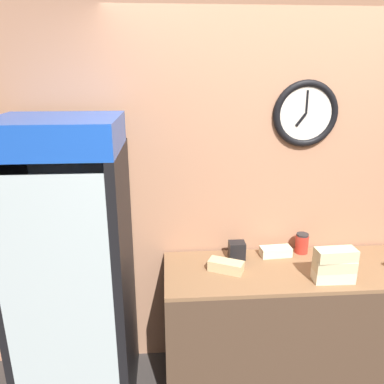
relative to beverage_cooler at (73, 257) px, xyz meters
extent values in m
cube|color=#AD7A5B|center=(1.47, 0.35, 0.32)|extent=(5.20, 0.06, 2.70)
torus|color=black|center=(1.50, 0.30, 0.82)|extent=(0.43, 0.05, 0.43)
cylinder|color=silver|center=(1.50, 0.30, 0.82)|extent=(0.36, 0.01, 0.36)
cube|color=black|center=(1.47, 0.29, 0.79)|extent=(0.07, 0.01, 0.09)
cube|color=black|center=(1.50, 0.29, 0.90)|extent=(0.01, 0.01, 0.15)
cube|color=#4C3828|center=(1.47, 0.01, -0.60)|extent=(1.82, 0.57, 0.87)
cube|color=brown|center=(1.47, 0.01, -0.15)|extent=(1.82, 0.57, 0.02)
cube|color=black|center=(0.00, 0.28, -0.18)|extent=(0.68, 0.04, 1.71)
cube|color=black|center=(-0.31, -0.04, -0.18)|extent=(0.05, 0.67, 1.71)
cube|color=black|center=(0.31, -0.04, -0.18)|extent=(0.05, 0.67, 1.71)
cube|color=white|center=(0.00, 0.25, -0.18)|extent=(0.58, 0.02, 1.61)
cube|color=silver|center=(0.00, -0.38, -0.18)|extent=(0.58, 0.01, 1.61)
cube|color=blue|center=(0.00, -0.07, 0.77)|extent=(0.68, 0.61, 0.18)
cube|color=silver|center=(0.00, -0.06, -0.55)|extent=(0.56, 0.55, 0.01)
cube|color=silver|center=(0.00, -0.06, -0.17)|extent=(0.56, 0.55, 0.01)
cube|color=silver|center=(0.00, -0.06, 0.22)|extent=(0.56, 0.55, 0.01)
cylinder|color=navy|center=(-0.16, -0.30, 0.30)|extent=(0.06, 0.06, 0.15)
cylinder|color=navy|center=(-0.16, -0.30, 0.41)|extent=(0.02, 0.02, 0.06)
cylinder|color=#72337F|center=(0.07, -0.30, -0.10)|extent=(0.06, 0.06, 0.12)
cylinder|color=#72337F|center=(0.07, -0.30, -0.01)|extent=(0.03, 0.03, 0.05)
cylinder|color=#5B2D19|center=(0.20, -0.29, 0.30)|extent=(0.07, 0.07, 0.16)
cylinder|color=#5B2D19|center=(0.20, -0.29, 0.41)|extent=(0.03, 0.03, 0.07)
cylinder|color=#72337F|center=(-0.20, -0.29, -0.10)|extent=(0.07, 0.07, 0.11)
cylinder|color=#72337F|center=(-0.20, -0.29, -0.02)|extent=(0.03, 0.03, 0.05)
cylinder|color=orange|center=(0.15, -0.30, -0.08)|extent=(0.06, 0.06, 0.15)
cylinder|color=orange|center=(0.15, -0.30, 0.02)|extent=(0.02, 0.02, 0.06)
cylinder|color=#B2BCCC|center=(-0.12, -0.30, -0.10)|extent=(0.06, 0.06, 0.13)
cylinder|color=#B2BCCC|center=(-0.12, -0.30, -0.01)|extent=(0.03, 0.03, 0.05)
cylinder|color=orange|center=(-0.02, -0.29, -0.08)|extent=(0.08, 0.08, 0.16)
cylinder|color=orange|center=(-0.02, -0.29, 0.03)|extent=(0.03, 0.03, 0.07)
cylinder|color=gold|center=(0.17, -0.30, -0.48)|extent=(0.06, 0.06, 0.13)
cylinder|color=gold|center=(0.17, -0.30, -0.38)|extent=(0.02, 0.02, 0.06)
cylinder|color=#5B2D19|center=(-0.01, -0.29, 0.30)|extent=(0.07, 0.07, 0.15)
cylinder|color=#5B2D19|center=(-0.01, -0.29, 0.41)|extent=(0.03, 0.03, 0.07)
cylinder|color=navy|center=(0.09, -0.29, 0.28)|extent=(0.08, 0.08, 0.11)
cylinder|color=navy|center=(0.09, -0.29, 0.36)|extent=(0.03, 0.03, 0.05)
cube|color=beige|center=(1.59, -0.16, -0.11)|extent=(0.25, 0.11, 0.07)
cube|color=beige|center=(1.59, -0.16, -0.03)|extent=(0.25, 0.11, 0.07)
cube|color=beige|center=(1.59, -0.16, 0.04)|extent=(0.25, 0.11, 0.07)
cube|color=tan|center=(0.95, 0.01, -0.11)|extent=(0.24, 0.18, 0.07)
cube|color=beige|center=(1.33, 0.19, -0.11)|extent=(0.22, 0.11, 0.06)
cylinder|color=#B72D23|center=(1.53, 0.23, -0.08)|extent=(0.09, 0.09, 0.13)
cylinder|color=#262628|center=(1.53, 0.23, 0.00)|extent=(0.08, 0.08, 0.01)
cube|color=black|center=(1.06, 0.17, -0.08)|extent=(0.11, 0.09, 0.12)
camera|label=1|loc=(0.58, -2.11, 1.09)|focal=35.00mm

